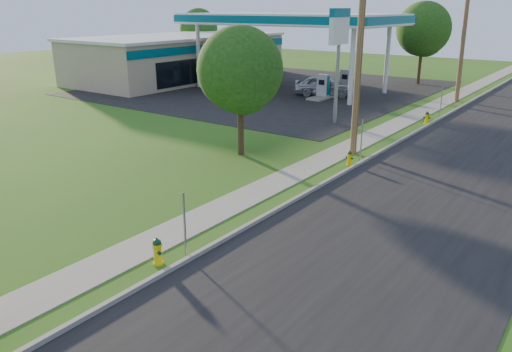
{
  "coord_description": "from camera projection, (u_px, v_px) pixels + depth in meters",
  "views": [
    {
      "loc": [
        9.58,
        -5.12,
        6.92
      ],
      "look_at": [
        0.0,
        8.0,
        1.4
      ],
      "focal_mm": 35.0,
      "sensor_mm": 36.0,
      "label": 1
    }
  ],
  "objects": [
    {
      "name": "fuel_pump_sw",
      "position": [
        260.0,
        75.0,
        47.58
      ],
      "size": [
        1.2,
        3.2,
        1.9
      ],
      "color": "gray",
      "rests_on": "ground"
    },
    {
      "name": "forecourt",
      "position": [
        270.0,
        88.0,
        44.89
      ],
      "size": [
        26.0,
        28.0,
        0.02
      ],
      "primitive_type": "cube",
      "color": "black",
      "rests_on": "ground"
    },
    {
      "name": "sign_post_far",
      "position": [
        441.0,
        102.0,
        32.59
      ],
      "size": [
        0.05,
        0.04,
        2.0
      ],
      "primitive_type": "cube",
      "color": "gray",
      "rests_on": "ground"
    },
    {
      "name": "sign_post_near",
      "position": [
        185.0,
        225.0,
        14.24
      ],
      "size": [
        0.05,
        0.04,
        2.0
      ],
      "primitive_type": "cube",
      "color": "gray",
      "rests_on": "ground"
    },
    {
      "name": "price_pylon",
      "position": [
        339.0,
        33.0,
        29.46
      ],
      "size": [
        0.34,
        2.04,
        6.85
      ],
      "color": "gray",
      "rests_on": "ground"
    },
    {
      "name": "tree_lot",
      "position": [
        424.0,
        31.0,
        45.57
      ],
      "size": [
        4.93,
        4.93,
        7.47
      ],
      "color": "#322517",
      "rests_on": "ground"
    },
    {
      "name": "hydrant_mid",
      "position": [
        349.0,
        158.0,
        22.83
      ],
      "size": [
        0.37,
        0.33,
        0.71
      ],
      "color": "#F3BA00",
      "rests_on": "ground"
    },
    {
      "name": "sidewalk",
      "position": [
        260.0,
        190.0,
        19.83
      ],
      "size": [
        1.5,
        120.0,
        0.03
      ],
      "primitive_type": "cube",
      "color": "#9C9A8D",
      "rests_on": "ground"
    },
    {
      "name": "utility_pole_mid",
      "position": [
        359.0,
        51.0,
        23.23
      ],
      "size": [
        1.4,
        0.32,
        9.8
      ],
      "color": "brown",
      "rests_on": "ground"
    },
    {
      "name": "fuel_pump_nw",
      "position": [
        234.0,
        80.0,
        44.52
      ],
      "size": [
        1.2,
        3.2,
        1.9
      ],
      "color": "gray",
      "rests_on": "ground"
    },
    {
      "name": "road",
      "position": [
        400.0,
        225.0,
        16.62
      ],
      "size": [
        8.0,
        120.0,
        0.02
      ],
      "primitive_type": "cube",
      "color": "black",
      "rests_on": "ground"
    },
    {
      "name": "car_red",
      "position": [
        249.0,
        78.0,
        45.51
      ],
      "size": [
        6.32,
        4.68,
        1.6
      ],
      "primitive_type": "imported",
      "rotation": [
        0.0,
        0.0,
        1.97
      ],
      "color": "#681209",
      "rests_on": "ground"
    },
    {
      "name": "hydrant_far",
      "position": [
        427.0,
        118.0,
        30.94
      ],
      "size": [
        0.4,
        0.36,
        0.79
      ],
      "color": "#F7DE00",
      "rests_on": "ground"
    },
    {
      "name": "ground_plane",
      "position": [
        52.0,
        324.0,
        11.49
      ],
      "size": [
        140.0,
        140.0,
        0.0
      ],
      "primitive_type": "plane",
      "color": "#2D5318",
      "rests_on": "ground"
    },
    {
      "name": "curb",
      "position": [
        298.0,
        198.0,
        18.83
      ],
      "size": [
        0.15,
        120.0,
        0.15
      ],
      "primitive_type": "cube",
      "color": "gray",
      "rests_on": "ground"
    },
    {
      "name": "fuel_pump_ne",
      "position": [
        323.0,
        89.0,
        39.5
      ],
      "size": [
        1.2,
        3.2,
        1.9
      ],
      "color": "gray",
      "rests_on": "ground"
    },
    {
      "name": "gas_canopy",
      "position": [
        290.0,
        20.0,
        41.88
      ],
      "size": [
        18.18,
        9.18,
        6.4
      ],
      "color": "silver",
      "rests_on": "ground"
    },
    {
      "name": "hydrant_near",
      "position": [
        157.0,
        251.0,
        14.02
      ],
      "size": [
        0.42,
        0.37,
        0.81
      ],
      "color": "yellow",
      "rests_on": "ground"
    },
    {
      "name": "tree_back",
      "position": [
        199.0,
        29.0,
        59.29
      ],
      "size": [
        4.49,
        4.49,
        6.81
      ],
      "color": "#322517",
      "rests_on": "ground"
    },
    {
      "name": "convenience_store",
      "position": [
        180.0,
        57.0,
        50.34
      ],
      "size": [
        10.4,
        22.4,
        4.25
      ],
      "color": "tan",
      "rests_on": "ground"
    },
    {
      "name": "utility_pole_far",
      "position": [
        464.0,
        37.0,
        37.04
      ],
      "size": [
        1.4,
        0.32,
        9.5
      ],
      "color": "brown",
      "rests_on": "ground"
    },
    {
      "name": "fuel_pump_se",
      "position": [
        346.0,
        83.0,
        42.56
      ],
      "size": [
        1.2,
        3.2,
        1.9
      ],
      "color": "gray",
      "rests_on": "ground"
    },
    {
      "name": "tree_verge",
      "position": [
        241.0,
        73.0,
        23.3
      ],
      "size": [
        4.07,
        4.07,
        6.17
      ],
      "color": "#322517",
      "rests_on": "ground"
    },
    {
      "name": "car_silver",
      "position": [
        324.0,
        86.0,
        40.63
      ],
      "size": [
        5.15,
        3.67,
        1.63
      ],
      "primitive_type": "imported",
      "rotation": [
        0.0,
        0.0,
        1.98
      ],
      "color": "#ABADB2",
      "rests_on": "ground"
    },
    {
      "name": "sign_post_mid",
      "position": [
        361.0,
        141.0,
        23.26
      ],
      "size": [
        0.05,
        0.04,
        2.0
      ],
      "primitive_type": "cube",
      "color": "gray",
      "rests_on": "ground"
    }
  ]
}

